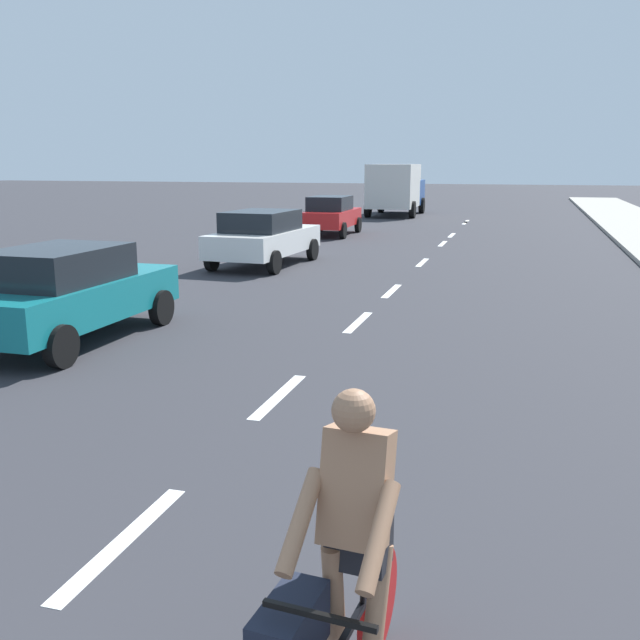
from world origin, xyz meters
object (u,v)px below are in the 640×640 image
at_px(parked_car_white, 264,236).
at_px(delivery_truck, 396,188).
at_px(cyclist, 339,575).
at_px(parked_car_teal, 66,291).
at_px(parked_car_red, 331,214).

relative_size(parked_car_white, delivery_truck, 0.71).
xyz_separation_m(cyclist, delivery_truck, (-6.26, 36.27, 0.67)).
bearing_deg(parked_car_teal, parked_car_red, 91.95).
xyz_separation_m(parked_car_red, delivery_truck, (0.58, 11.54, 0.67)).
bearing_deg(parked_car_white, delivery_truck, 92.60).
xyz_separation_m(cyclist, parked_car_red, (-6.84, 24.73, 0.01)).
distance_m(cyclist, parked_car_red, 25.66).
height_order(parked_car_white, delivery_truck, delivery_truck).
bearing_deg(delivery_truck, parked_car_teal, -91.22).
distance_m(parked_car_teal, parked_car_white, 9.15).
bearing_deg(parked_car_red, parked_car_teal, -89.22).
bearing_deg(parked_car_red, cyclist, -75.21).
relative_size(cyclist, delivery_truck, 0.29).
height_order(cyclist, delivery_truck, delivery_truck).
relative_size(parked_car_white, parked_car_red, 1.13).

